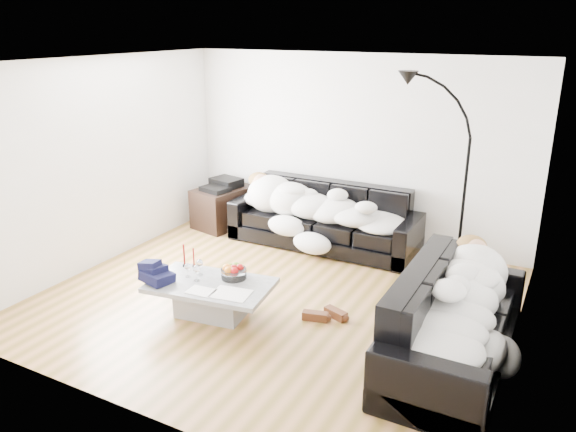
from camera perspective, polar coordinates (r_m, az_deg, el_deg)
The scene contains 24 objects.
ground at distance 6.44m, azimuth -1.27°, elevation -8.36°, with size 5.00×5.00×0.00m, color brown.
wall_back at distance 7.94m, azimuth 6.68°, elevation 6.78°, with size 5.00×0.02×2.60m, color silver.
wall_left at distance 7.47m, azimuth -18.38°, elevation 5.17°, with size 0.02×4.50×2.60m, color silver.
wall_right at distance 5.26m, azimuth 23.11°, elevation -0.97°, with size 0.02×4.50×2.60m, color silver.
ceiling at distance 5.74m, azimuth -1.46°, elevation 15.38°, with size 5.00×5.00×0.00m, color white.
sofa_back at distance 7.79m, azimuth 3.66°, elevation -0.04°, with size 2.62×0.91×0.86m, color black.
sofa_right at distance 5.35m, azimuth 16.67°, elevation -9.97°, with size 2.17×0.93×0.88m, color black.
sleeper_back at distance 7.68m, azimuth 3.54°, elevation 1.36°, with size 2.22×0.77×0.44m, color white, non-canonical shape.
sleeper_right at distance 5.26m, azimuth 16.88°, elevation -7.98°, with size 1.86×0.79×0.45m, color white, non-canonical shape.
teal_cushion at distance 5.84m, azimuth 17.74°, elevation -4.51°, with size 0.36×0.30×0.20m, color #0B4E42.
coffee_table at distance 6.08m, azimuth -7.80°, elevation -8.35°, with size 1.28×0.75×0.37m, color #939699.
fruit_bowl at distance 6.04m, azimuth -5.55°, elevation -5.56°, with size 0.28×0.28×0.17m, color white.
wine_glass_a at distance 6.16m, azimuth -8.96°, elevation -5.19°, with size 0.08×0.08×0.18m, color white.
wine_glass_b at distance 6.14m, azimuth -10.17°, elevation -5.45°, with size 0.07×0.07×0.16m, color white.
wine_glass_c at distance 6.03m, azimuth -9.28°, elevation -5.78°, with size 0.07×0.07×0.17m, color white.
candle_left at distance 6.38m, azimuth -10.51°, elevation -3.97°, with size 0.05×0.05×0.26m, color maroon.
candle_right at distance 6.36m, azimuth -9.56°, elevation -4.22°, with size 0.04×0.04×0.22m, color maroon.
newspaper_a at distance 5.74m, azimuth -5.80°, elevation -7.83°, with size 0.38×0.29×0.01m, color silver.
newspaper_b at distance 5.83m, azimuth -8.82°, elevation -7.53°, with size 0.28×0.20×0.01m, color silver.
navy_jacket at distance 6.07m, azimuth -13.61°, elevation -5.08°, with size 0.34×0.28×0.17m, color black, non-canonical shape.
shoes at distance 6.02m, azimuth 3.76°, elevation -9.95°, with size 0.45×0.33×0.10m, color #472311, non-canonical shape.
av_cabinet at distance 8.65m, azimuth -6.56°, elevation 0.93°, with size 0.60×0.87×0.60m, color black.
stereo at distance 8.54m, azimuth -6.65°, elevation 3.26°, with size 0.44×0.34×0.13m, color black.
floor_lamp at distance 6.69m, azimuth 17.44°, elevation 1.80°, with size 0.79×0.31×2.17m, color black, non-canonical shape.
Camera 1 is at (2.82, -4.99, 2.96)m, focal length 35.00 mm.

